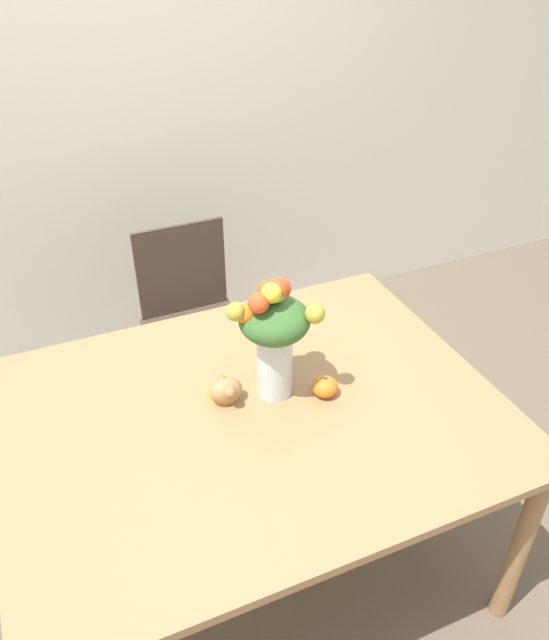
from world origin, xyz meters
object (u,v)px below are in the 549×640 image
Objects in this scene: pumpkin at (325,386)px; turkey_figurine at (224,387)px; flower_vase at (274,331)px; dining_chair_near_window at (194,323)px.

turkey_figurine is (-0.29, 0.11, 0.01)m from pumpkin.
dining_chair_near_window is at bearing 91.31° from flower_vase.
flower_vase is 0.98m from dining_chair_near_window.
dining_chair_near_window reaches higher than turkey_figurine.
turkey_figurine reaches higher than pumpkin.
flower_vase is 5.12× the size of pumpkin.
pumpkin is 0.57× the size of turkey_figurine.
turkey_figurine is 0.16× the size of dining_chair_near_window.
flower_vase reaches higher than pumpkin.
pumpkin is 0.98m from dining_chair_near_window.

